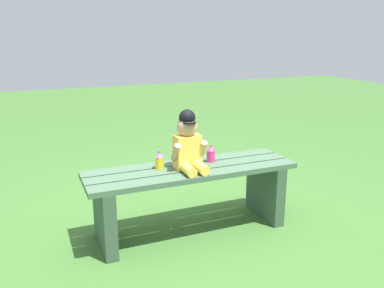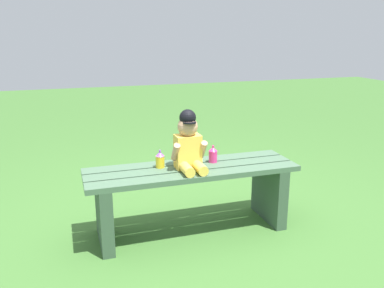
# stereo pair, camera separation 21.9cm
# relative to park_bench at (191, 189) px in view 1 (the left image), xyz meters

# --- Properties ---
(ground_plane) EXTENTS (16.00, 16.00, 0.00)m
(ground_plane) POSITION_rel_park_bench_xyz_m (0.00, 0.00, -0.32)
(ground_plane) COLOR #3D6B2D
(park_bench) EXTENTS (1.46, 0.42, 0.48)m
(park_bench) POSITION_rel_park_bench_xyz_m (0.00, 0.00, 0.00)
(park_bench) COLOR #47664C
(park_bench) RESTS_ON ground_plane
(child_figure) EXTENTS (0.23, 0.27, 0.40)m
(child_figure) POSITION_rel_park_bench_xyz_m (-0.03, -0.02, 0.34)
(child_figure) COLOR #F2C64C
(child_figure) RESTS_ON park_bench
(sippy_cup_left) EXTENTS (0.06, 0.06, 0.12)m
(sippy_cup_left) POSITION_rel_park_bench_xyz_m (-0.21, 0.06, 0.22)
(sippy_cup_left) COLOR yellow
(sippy_cup_left) RESTS_ON park_bench
(sippy_cup_right) EXTENTS (0.06, 0.06, 0.12)m
(sippy_cup_right) POSITION_rel_park_bench_xyz_m (0.18, 0.06, 0.22)
(sippy_cup_right) COLOR #E5337F
(sippy_cup_right) RESTS_ON park_bench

